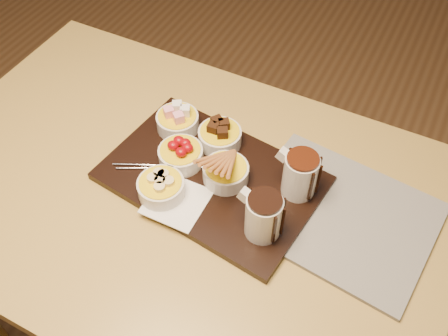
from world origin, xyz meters
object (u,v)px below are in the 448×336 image
at_px(dining_table, 179,212).
at_px(serving_board, 212,178).
at_px(pitcher_dark_chocolate, 263,217).
at_px(bowl_strawberries, 181,156).
at_px(newspaper, 339,215).
at_px(pitcher_milk_chocolate, 300,175).

xyz_separation_m(dining_table, serving_board, (0.06, 0.05, 0.11)).
xyz_separation_m(dining_table, pitcher_dark_chocolate, (0.22, -0.03, 0.17)).
xyz_separation_m(serving_board, bowl_strawberries, (-0.08, 0.00, 0.03)).
bearing_deg(newspaper, dining_table, -159.47).
distance_m(bowl_strawberries, newspaper, 0.36).
height_order(dining_table, pitcher_dark_chocolate, pitcher_dark_chocolate).
xyz_separation_m(dining_table, bowl_strawberries, (-0.02, 0.06, 0.14)).
height_order(dining_table, pitcher_milk_chocolate, pitcher_milk_chocolate).
height_order(serving_board, newspaper, serving_board).
height_order(bowl_strawberries, pitcher_dark_chocolate, pitcher_dark_chocolate).
bearing_deg(dining_table, newspaper, 14.10).
distance_m(dining_table, pitcher_dark_chocolate, 0.28).
relative_size(dining_table, bowl_strawberries, 12.00).
bearing_deg(pitcher_milk_chocolate, dining_table, -151.07).
distance_m(bowl_strawberries, pitcher_milk_chocolate, 0.27).
bearing_deg(newspaper, bowl_strawberries, -168.64).
distance_m(pitcher_dark_chocolate, pitcher_milk_chocolate, 0.13).
height_order(pitcher_milk_chocolate, newspaper, pitcher_milk_chocolate).
height_order(bowl_strawberries, newspaper, bowl_strawberries).
bearing_deg(dining_table, pitcher_milk_chocolate, 21.93).
height_order(serving_board, pitcher_dark_chocolate, pitcher_dark_chocolate).
distance_m(dining_table, bowl_strawberries, 0.15).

